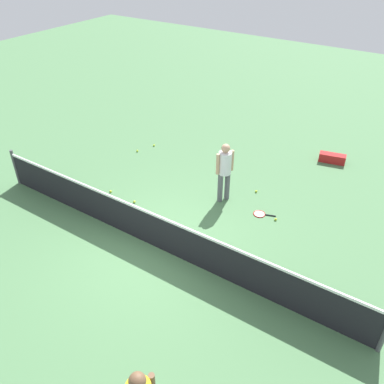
{
  "coord_description": "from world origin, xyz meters",
  "views": [
    {
      "loc": [
        -4.62,
        5.46,
        6.38
      ],
      "look_at": [
        -0.18,
        -1.27,
        0.9
      ],
      "focal_mm": 37.65,
      "sensor_mm": 36.0,
      "label": 1
    }
  ],
  "objects_px": {
    "tennis_ball_near_player": "(154,145)",
    "tennis_ball_stray_left": "(137,151)",
    "tennis_ball_baseline": "(256,191)",
    "tennis_ball_midcourt": "(134,202)",
    "tennis_ball_stray_right": "(276,219)",
    "player_near_side": "(225,168)",
    "tennis_racket_near_player": "(260,214)",
    "tennis_ball_by_net": "(111,191)",
    "equipment_bag": "(333,158)"
  },
  "relations": [
    {
      "from": "tennis_ball_midcourt",
      "to": "tennis_ball_stray_left",
      "type": "height_order",
      "value": "same"
    },
    {
      "from": "tennis_racket_near_player",
      "to": "equipment_bag",
      "type": "height_order",
      "value": "equipment_bag"
    },
    {
      "from": "tennis_ball_near_player",
      "to": "tennis_ball_by_net",
      "type": "height_order",
      "value": "same"
    },
    {
      "from": "player_near_side",
      "to": "tennis_racket_near_player",
      "type": "height_order",
      "value": "player_near_side"
    },
    {
      "from": "tennis_ball_near_player",
      "to": "tennis_ball_stray_left",
      "type": "relative_size",
      "value": 1.0
    },
    {
      "from": "player_near_side",
      "to": "tennis_ball_by_net",
      "type": "height_order",
      "value": "player_near_side"
    },
    {
      "from": "tennis_racket_near_player",
      "to": "tennis_ball_near_player",
      "type": "xyz_separation_m",
      "value": [
        4.66,
        -1.48,
        0.02
      ]
    },
    {
      "from": "tennis_racket_near_player",
      "to": "tennis_ball_stray_left",
      "type": "xyz_separation_m",
      "value": [
        4.87,
        -0.86,
        0.02
      ]
    },
    {
      "from": "equipment_bag",
      "to": "tennis_ball_near_player",
      "type": "bearing_deg",
      "value": 22.69
    },
    {
      "from": "tennis_ball_midcourt",
      "to": "equipment_bag",
      "type": "height_order",
      "value": "equipment_bag"
    },
    {
      "from": "player_near_side",
      "to": "tennis_racket_near_player",
      "type": "xyz_separation_m",
      "value": [
        -1.15,
        0.05,
        -1.0
      ]
    },
    {
      "from": "tennis_ball_baseline",
      "to": "equipment_bag",
      "type": "distance_m",
      "value": 3.14
    },
    {
      "from": "tennis_ball_near_player",
      "to": "player_near_side",
      "type": "bearing_deg",
      "value": 157.75
    },
    {
      "from": "tennis_racket_near_player",
      "to": "tennis_ball_stray_right",
      "type": "distance_m",
      "value": 0.43
    },
    {
      "from": "player_near_side",
      "to": "tennis_ball_stray_right",
      "type": "bearing_deg",
      "value": 177.75
    },
    {
      "from": "player_near_side",
      "to": "tennis_ball_stray_right",
      "type": "relative_size",
      "value": 25.76
    },
    {
      "from": "tennis_racket_near_player",
      "to": "tennis_ball_stray_left",
      "type": "relative_size",
      "value": 9.19
    },
    {
      "from": "tennis_ball_midcourt",
      "to": "tennis_ball_stray_right",
      "type": "relative_size",
      "value": 1.0
    },
    {
      "from": "player_near_side",
      "to": "tennis_ball_baseline",
      "type": "distance_m",
      "value": 1.41
    },
    {
      "from": "tennis_ball_by_net",
      "to": "tennis_ball_baseline",
      "type": "height_order",
      "value": "same"
    },
    {
      "from": "tennis_ball_baseline",
      "to": "tennis_ball_stray_right",
      "type": "distance_m",
      "value": 1.32
    },
    {
      "from": "tennis_ball_near_player",
      "to": "tennis_ball_midcourt",
      "type": "height_order",
      "value": "same"
    },
    {
      "from": "tennis_ball_stray_left",
      "to": "tennis_ball_stray_right",
      "type": "xyz_separation_m",
      "value": [
        -5.31,
        0.88,
        0.0
      ]
    },
    {
      "from": "tennis_ball_by_net",
      "to": "equipment_bag",
      "type": "bearing_deg",
      "value": -132.44
    },
    {
      "from": "tennis_ball_stray_left",
      "to": "tennis_ball_stray_right",
      "type": "height_order",
      "value": "same"
    },
    {
      "from": "tennis_ball_stray_right",
      "to": "equipment_bag",
      "type": "bearing_deg",
      "value": -94.54
    },
    {
      "from": "tennis_ball_midcourt",
      "to": "tennis_ball_stray_right",
      "type": "xyz_separation_m",
      "value": [
        -3.51,
        -1.4,
        0.0
      ]
    },
    {
      "from": "tennis_ball_baseline",
      "to": "tennis_ball_stray_right",
      "type": "relative_size",
      "value": 1.0
    },
    {
      "from": "tennis_ball_by_net",
      "to": "equipment_bag",
      "type": "relative_size",
      "value": 0.08
    },
    {
      "from": "tennis_ball_near_player",
      "to": "tennis_ball_stray_left",
      "type": "xyz_separation_m",
      "value": [
        0.21,
        0.62,
        0.0
      ]
    },
    {
      "from": "tennis_ball_stray_left",
      "to": "player_near_side",
      "type": "bearing_deg",
      "value": 167.64
    },
    {
      "from": "tennis_ball_midcourt",
      "to": "tennis_ball_stray_right",
      "type": "height_order",
      "value": "same"
    },
    {
      "from": "tennis_ball_stray_right",
      "to": "tennis_ball_stray_left",
      "type": "bearing_deg",
      "value": -9.41
    },
    {
      "from": "player_near_side",
      "to": "tennis_ball_stray_left",
      "type": "bearing_deg",
      "value": -12.36
    },
    {
      "from": "tennis_ball_near_player",
      "to": "equipment_bag",
      "type": "height_order",
      "value": "equipment_bag"
    },
    {
      "from": "player_near_side",
      "to": "tennis_ball_midcourt",
      "type": "distance_m",
      "value": 2.61
    },
    {
      "from": "tennis_ball_stray_left",
      "to": "tennis_ball_by_net",
      "type": "bearing_deg",
      "value": 111.94
    },
    {
      "from": "player_near_side",
      "to": "equipment_bag",
      "type": "bearing_deg",
      "value": -116.98
    },
    {
      "from": "player_near_side",
      "to": "tennis_ball_midcourt",
      "type": "xyz_separation_m",
      "value": [
        1.93,
        1.46,
        -0.98
      ]
    },
    {
      "from": "tennis_ball_near_player",
      "to": "tennis_ball_stray_left",
      "type": "bearing_deg",
      "value": 70.88
    },
    {
      "from": "tennis_ball_by_net",
      "to": "tennis_ball_stray_left",
      "type": "distance_m",
      "value": 2.44
    },
    {
      "from": "tennis_ball_baseline",
      "to": "tennis_ball_stray_left",
      "type": "xyz_separation_m",
      "value": [
        4.33,
        0.01,
        0.0
      ]
    },
    {
      "from": "tennis_ball_near_player",
      "to": "tennis_ball_by_net",
      "type": "distance_m",
      "value": 2.96
    },
    {
      "from": "tennis_racket_near_player",
      "to": "tennis_ball_by_net",
      "type": "xyz_separation_m",
      "value": [
        3.96,
        1.4,
        0.02
      ]
    },
    {
      "from": "tennis_racket_near_player",
      "to": "tennis_ball_midcourt",
      "type": "relative_size",
      "value": 9.19
    },
    {
      "from": "tennis_ball_stray_left",
      "to": "equipment_bag",
      "type": "xyz_separation_m",
      "value": [
        -5.6,
        -2.87,
        0.11
      ]
    },
    {
      "from": "tennis_ball_stray_right",
      "to": "equipment_bag",
      "type": "height_order",
      "value": "equipment_bag"
    },
    {
      "from": "tennis_ball_near_player",
      "to": "tennis_ball_stray_right",
      "type": "relative_size",
      "value": 1.0
    },
    {
      "from": "player_near_side",
      "to": "tennis_ball_stray_right",
      "type": "height_order",
      "value": "player_near_side"
    },
    {
      "from": "tennis_ball_midcourt",
      "to": "tennis_ball_baseline",
      "type": "bearing_deg",
      "value": -138.04
    }
  ]
}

